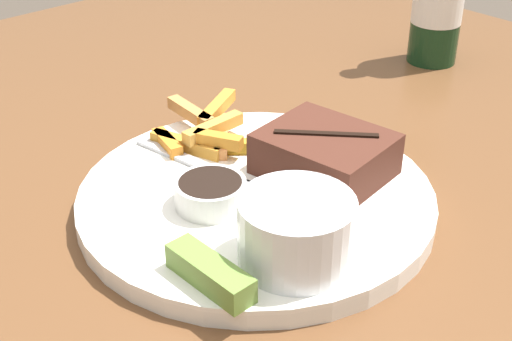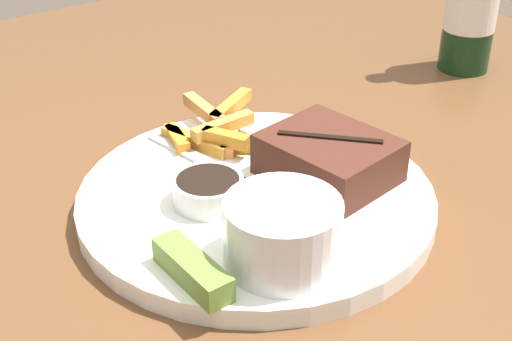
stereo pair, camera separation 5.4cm
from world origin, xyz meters
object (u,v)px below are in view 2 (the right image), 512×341
at_px(fork_utensil, 193,156).
at_px(pickle_spear, 192,269).
at_px(beer_bottle, 472,4).
at_px(coleslaw_cup, 283,229).
at_px(knife_utensil, 298,175).
at_px(dinner_plate, 256,199).
at_px(steak_portion, 329,158).
at_px(dipping_sauce_cup, 208,189).

bearing_deg(fork_utensil, pickle_spear, -41.54).
xyz_separation_m(pickle_spear, beer_bottle, (-0.17, 0.51, 0.05)).
xyz_separation_m(coleslaw_cup, pickle_spear, (-0.02, -0.06, -0.02)).
height_order(coleslaw_cup, knife_utensil, coleslaw_cup).
xyz_separation_m(dinner_plate, beer_bottle, (-0.10, 0.40, 0.07)).
distance_m(dinner_plate, beer_bottle, 0.42).
distance_m(steak_portion, knife_utensil, 0.03).
bearing_deg(beer_bottle, pickle_spear, -71.56).
bearing_deg(dinner_plate, coleslaw_cup, -25.73).
relative_size(steak_portion, beer_bottle, 0.51).
relative_size(dinner_plate, steak_portion, 2.61).
distance_m(dinner_plate, knife_utensil, 0.04).
bearing_deg(knife_utensil, dipping_sauce_cup, 147.16).
distance_m(dinner_plate, dipping_sauce_cup, 0.05).
height_order(dinner_plate, coleslaw_cup, coleslaw_cup).
xyz_separation_m(dinner_plate, fork_utensil, (-0.08, -0.01, 0.01)).
height_order(steak_portion, dipping_sauce_cup, steak_portion).
height_order(dinner_plate, knife_utensil, knife_utensil).
relative_size(coleslaw_cup, pickle_spear, 1.15).
distance_m(dipping_sauce_cup, pickle_spear, 0.10).
bearing_deg(steak_portion, fork_utensil, -142.05).
distance_m(knife_utensil, beer_bottle, 0.37).
distance_m(pickle_spear, beer_bottle, 0.54).
distance_m(pickle_spear, fork_utensil, 0.18).
height_order(fork_utensil, knife_utensil, knife_utensil).
bearing_deg(beer_bottle, coleslaw_cup, -66.74).
distance_m(coleslaw_cup, beer_bottle, 0.48).
xyz_separation_m(coleslaw_cup, fork_utensil, (-0.17, 0.03, -0.03)).
height_order(knife_utensil, beer_bottle, beer_bottle).
relative_size(dipping_sauce_cup, pickle_spear, 0.79).
bearing_deg(steak_portion, knife_utensil, -123.51).
bearing_deg(coleslaw_cup, knife_utensil, 134.79).
relative_size(coleslaw_cup, beer_bottle, 0.37).
bearing_deg(dinner_plate, beer_bottle, 103.97).
distance_m(steak_portion, dipping_sauce_cup, 0.11).
bearing_deg(steak_portion, pickle_spear, -73.87).
bearing_deg(dipping_sauce_cup, fork_utensil, 157.08).
height_order(fork_utensil, beer_bottle, beer_bottle).
distance_m(dinner_plate, steak_portion, 0.07).
height_order(pickle_spear, beer_bottle, beer_bottle).
bearing_deg(steak_portion, dipping_sauce_cup, -104.61).
bearing_deg(beer_bottle, dipping_sauce_cup, -78.43).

